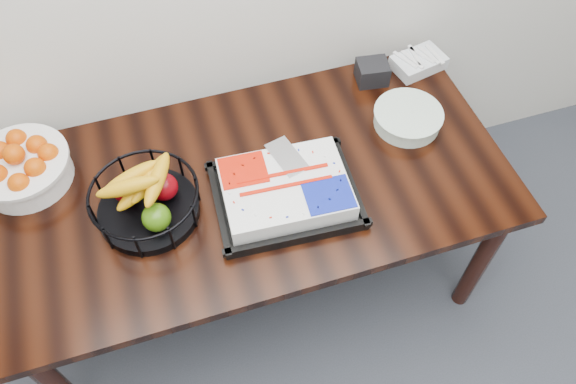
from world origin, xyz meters
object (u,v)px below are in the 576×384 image
object	(u,v)px
tangerine_bowl	(19,162)
plate_stack	(408,118)
fruit_basket	(145,200)
table	(254,194)
cake_tray	(285,191)
napkin_box	(372,72)

from	to	relation	value
tangerine_bowl	plate_stack	size ratio (longest dim) A/B	1.30
tangerine_bowl	fruit_basket	size ratio (longest dim) A/B	0.94
table	fruit_basket	bearing A→B (deg)	-175.75
table	tangerine_bowl	xyz separation A→B (m)	(-0.75, 0.25, 0.18)
cake_tray	table	bearing A→B (deg)	127.49
plate_stack	napkin_box	size ratio (longest dim) A/B	2.15
tangerine_bowl	napkin_box	xyz separation A→B (m)	(1.34, 0.09, -0.05)
napkin_box	cake_tray	bearing A→B (deg)	-138.42
plate_stack	cake_tray	bearing A→B (deg)	-160.74
fruit_basket	table	bearing A→B (deg)	4.25
table	napkin_box	world-z (taller)	napkin_box
tangerine_bowl	napkin_box	world-z (taller)	tangerine_bowl
plate_stack	napkin_box	world-z (taller)	napkin_box
fruit_basket	plate_stack	size ratio (longest dim) A/B	1.39
tangerine_bowl	table	bearing A→B (deg)	-18.35
fruit_basket	napkin_box	xyz separation A→B (m)	(0.96, 0.37, -0.04)
fruit_basket	plate_stack	distance (m)	1.00
tangerine_bowl	fruit_basket	distance (m)	0.47
napkin_box	plate_stack	bearing A→B (deg)	-82.15
fruit_basket	plate_stack	xyz separation A→B (m)	(0.99, 0.11, -0.05)
table	plate_stack	distance (m)	0.64
table	tangerine_bowl	distance (m)	0.81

